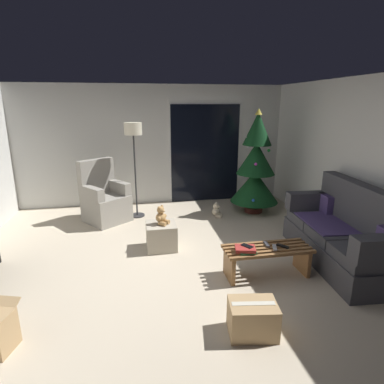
{
  "coord_description": "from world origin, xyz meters",
  "views": [
    {
      "loc": [
        -0.42,
        -3.71,
        2.11
      ],
      "look_at": [
        0.4,
        0.7,
        0.85
      ],
      "focal_mm": 29.47,
      "sensor_mm": 36.0,
      "label": 1
    }
  ],
  "objects_px": {
    "ottoman": "(161,236)",
    "teddy_bear_cream_by_tree": "(217,211)",
    "coffee_table": "(267,257)",
    "cell_phone": "(247,246)",
    "christmas_tree": "(256,168)",
    "book_stack": "(246,249)",
    "teddy_bear_honey": "(161,216)",
    "remote_silver": "(275,248)",
    "armchair": "(104,200)",
    "floor_lamp": "(134,138)",
    "couch": "(344,235)",
    "remote_graphite": "(267,244)",
    "remote_black": "(283,246)",
    "cardboard_box_taped_mid_floor": "(253,318)"
  },
  "relations": [
    {
      "from": "remote_graphite",
      "to": "floor_lamp",
      "type": "height_order",
      "value": "floor_lamp"
    },
    {
      "from": "couch",
      "to": "christmas_tree",
      "type": "height_order",
      "value": "christmas_tree"
    },
    {
      "from": "cardboard_box_taped_mid_floor",
      "to": "remote_silver",
      "type": "bearing_deg",
      "value": 55.81
    },
    {
      "from": "ottoman",
      "to": "cardboard_box_taped_mid_floor",
      "type": "bearing_deg",
      "value": -71.21
    },
    {
      "from": "ottoman",
      "to": "teddy_bear_honey",
      "type": "distance_m",
      "value": 0.32
    },
    {
      "from": "remote_silver",
      "to": "christmas_tree",
      "type": "height_order",
      "value": "christmas_tree"
    },
    {
      "from": "coffee_table",
      "to": "armchair",
      "type": "relative_size",
      "value": 0.97
    },
    {
      "from": "remote_black",
      "to": "cardboard_box_taped_mid_floor",
      "type": "distance_m",
      "value": 1.24
    },
    {
      "from": "remote_black",
      "to": "cardboard_box_taped_mid_floor",
      "type": "relative_size",
      "value": 0.32
    },
    {
      "from": "remote_black",
      "to": "couch",
      "type": "bearing_deg",
      "value": 152.02
    },
    {
      "from": "teddy_bear_cream_by_tree",
      "to": "couch",
      "type": "bearing_deg",
      "value": -59.4
    },
    {
      "from": "remote_black",
      "to": "armchair",
      "type": "relative_size",
      "value": 0.14
    },
    {
      "from": "remote_silver",
      "to": "ottoman",
      "type": "relative_size",
      "value": 0.35
    },
    {
      "from": "coffee_table",
      "to": "book_stack",
      "type": "distance_m",
      "value": 0.36
    },
    {
      "from": "remote_black",
      "to": "ottoman",
      "type": "xyz_separation_m",
      "value": [
        -1.43,
        1.04,
        -0.2
      ]
    },
    {
      "from": "book_stack",
      "to": "teddy_bear_cream_by_tree",
      "type": "xyz_separation_m",
      "value": [
        0.24,
        2.27,
        -0.3
      ]
    },
    {
      "from": "remote_graphite",
      "to": "teddy_bear_cream_by_tree",
      "type": "relative_size",
      "value": 0.55
    },
    {
      "from": "armchair",
      "to": "cardboard_box_taped_mid_floor",
      "type": "distance_m",
      "value": 3.73
    },
    {
      "from": "teddy_bear_cream_by_tree",
      "to": "ottoman",
      "type": "bearing_deg",
      "value": -134.72
    },
    {
      "from": "coffee_table",
      "to": "remote_black",
      "type": "xyz_separation_m",
      "value": [
        0.19,
        -0.02,
        0.14
      ]
    },
    {
      "from": "book_stack",
      "to": "teddy_bear_honey",
      "type": "relative_size",
      "value": 0.97
    },
    {
      "from": "remote_black",
      "to": "remote_silver",
      "type": "bearing_deg",
      "value": -26.35
    },
    {
      "from": "coffee_table",
      "to": "christmas_tree",
      "type": "distance_m",
      "value": 2.55
    },
    {
      "from": "ottoman",
      "to": "teddy_bear_cream_by_tree",
      "type": "height_order",
      "value": "ottoman"
    },
    {
      "from": "remote_black",
      "to": "coffee_table",
      "type": "bearing_deg",
      "value": -42.73
    },
    {
      "from": "teddy_bear_cream_by_tree",
      "to": "cardboard_box_taped_mid_floor",
      "type": "relative_size",
      "value": 0.58
    },
    {
      "from": "christmas_tree",
      "to": "teddy_bear_cream_by_tree",
      "type": "relative_size",
      "value": 7.12
    },
    {
      "from": "cell_phone",
      "to": "ottoman",
      "type": "relative_size",
      "value": 0.33
    },
    {
      "from": "christmas_tree",
      "to": "remote_graphite",
      "type": "bearing_deg",
      "value": -107.58
    },
    {
      "from": "couch",
      "to": "teddy_bear_honey",
      "type": "xyz_separation_m",
      "value": [
        -2.38,
        0.88,
        0.11
      ]
    },
    {
      "from": "coffee_table",
      "to": "ottoman",
      "type": "height_order",
      "value": "ottoman"
    },
    {
      "from": "couch",
      "to": "teddy_bear_cream_by_tree",
      "type": "relative_size",
      "value": 6.99
    },
    {
      "from": "cell_phone",
      "to": "christmas_tree",
      "type": "distance_m",
      "value": 2.66
    },
    {
      "from": "coffee_table",
      "to": "ottoman",
      "type": "bearing_deg",
      "value": 140.56
    },
    {
      "from": "remote_silver",
      "to": "teddy_bear_cream_by_tree",
      "type": "relative_size",
      "value": 0.55
    },
    {
      "from": "remote_graphite",
      "to": "cardboard_box_taped_mid_floor",
      "type": "relative_size",
      "value": 0.32
    },
    {
      "from": "armchair",
      "to": "cardboard_box_taped_mid_floor",
      "type": "relative_size",
      "value": 2.31
    },
    {
      "from": "armchair",
      "to": "ottoman",
      "type": "bearing_deg",
      "value": -56.11
    },
    {
      "from": "couch",
      "to": "floor_lamp",
      "type": "height_order",
      "value": "floor_lamp"
    },
    {
      "from": "armchair",
      "to": "teddy_bear_honey",
      "type": "bearing_deg",
      "value": -56.0
    },
    {
      "from": "floor_lamp",
      "to": "ottoman",
      "type": "relative_size",
      "value": 4.05
    },
    {
      "from": "teddy_bear_honey",
      "to": "teddy_bear_cream_by_tree",
      "type": "height_order",
      "value": "teddy_bear_honey"
    },
    {
      "from": "remote_graphite",
      "to": "remote_silver",
      "type": "relative_size",
      "value": 1.0
    },
    {
      "from": "ottoman",
      "to": "couch",
      "type": "bearing_deg",
      "value": -20.28
    },
    {
      "from": "cell_phone",
      "to": "teddy_bear_honey",
      "type": "relative_size",
      "value": 0.5
    },
    {
      "from": "christmas_tree",
      "to": "coffee_table",
      "type": "bearing_deg",
      "value": -107.48
    },
    {
      "from": "book_stack",
      "to": "cell_phone",
      "type": "bearing_deg",
      "value": 42.68
    },
    {
      "from": "christmas_tree",
      "to": "armchair",
      "type": "distance_m",
      "value": 2.94
    },
    {
      "from": "couch",
      "to": "christmas_tree",
      "type": "relative_size",
      "value": 0.98
    },
    {
      "from": "couch",
      "to": "remote_graphite",
      "type": "relative_size",
      "value": 12.78
    }
  ]
}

